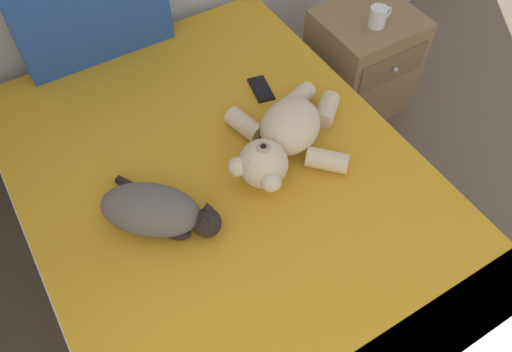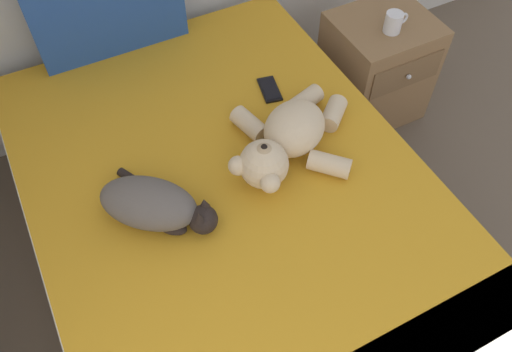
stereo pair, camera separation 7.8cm
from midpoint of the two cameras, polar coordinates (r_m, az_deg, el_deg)
name	(u,v)px [view 1 (the left image)]	position (r m, az deg, el deg)	size (l,w,h in m)	color
bed	(235,229)	(2.08, -3.46, -5.89)	(1.43, 2.04, 0.55)	olive
patterned_cushion	(88,1)	(2.31, -19.00, 17.78)	(0.64, 0.12, 0.53)	#264C99
cat	(156,211)	(1.75, -12.22, -3.82)	(0.38, 0.41, 0.15)	#59514C
teddy_bear	(283,138)	(1.89, 1.80, 4.21)	(0.58, 0.47, 0.19)	beige
cell_phone	(261,89)	(2.18, -0.48, 9.57)	(0.10, 0.16, 0.01)	black
nightstand	(361,63)	(2.77, 10.75, 12.18)	(0.46, 0.45, 0.56)	olive
mug	(378,17)	(2.53, 12.45, 16.80)	(0.12, 0.08, 0.09)	silver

